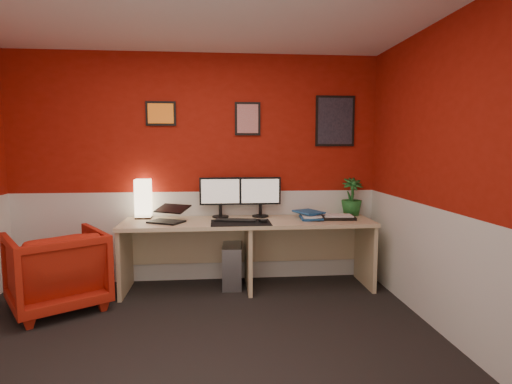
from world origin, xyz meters
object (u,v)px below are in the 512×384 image
shoji_lamp (143,200)px  potted_plant (352,197)px  laptop (166,212)px  monitor_right (260,191)px  desk (248,255)px  pc_tower (232,265)px  zen_tray (338,217)px  armchair (57,270)px  monitor_left (220,191)px

shoji_lamp → potted_plant: potted_plant is taller
laptop → monitor_right: (0.99, 0.26, 0.18)m
laptop → potted_plant: 2.04m
desk → monitor_right: 0.70m
desk → pc_tower: size_ratio=5.78×
shoji_lamp → zen_tray: (2.07, -0.23, -0.18)m
laptop → armchair: bearing=-132.8°
zen_tray → monitor_right: bearing=165.5°
zen_tray → desk: bearing=-179.8°
monitor_left → potted_plant: bearing=0.2°
potted_plant → shoji_lamp: bearing=179.7°
laptop → monitor_left: size_ratio=0.57×
monitor_left → potted_plant: 1.47m
laptop → monitor_right: monitor_right is taller
desk → potted_plant: potted_plant is taller
desk → shoji_lamp: bearing=168.1°
monitor_left → pc_tower: bearing=-43.7°
monitor_right → armchair: monitor_right is taller
desk → monitor_left: 0.75m
zen_tray → pc_tower: bearing=174.8°
shoji_lamp → armchair: (-0.69, -0.62, -0.56)m
laptop → desk: bearing=31.7°
laptop → monitor_right: 1.04m
potted_plant → armchair: potted_plant is taller
shoji_lamp → pc_tower: bearing=-7.9°
monitor_left → armchair: (-1.52, -0.60, -0.65)m
laptop → zen_tray: laptop is taller
shoji_lamp → monitor_right: size_ratio=0.69×
laptop → monitor_left: (0.55, 0.27, 0.18)m
zen_tray → potted_plant: 0.37m
monitor_right → potted_plant: monitor_right is taller
monitor_left → armchair: monitor_left is taller
desk → armchair: (-1.80, -0.38, 0.00)m
monitor_left → pc_tower: size_ratio=1.29×
laptop → shoji_lamp: bearing=162.0°
pc_tower → armchair: size_ratio=0.56×
laptop → zen_tray: size_ratio=0.94×
monitor_left → zen_tray: (1.24, -0.22, -0.28)m
laptop → pc_tower: bearing=41.2°
monitor_left → shoji_lamp: bearing=178.9°
potted_plant → pc_tower: potted_plant is taller
shoji_lamp → potted_plant: (2.29, -0.01, 0.01)m
potted_plant → armchair: 3.10m
shoji_lamp → armchair: bearing=-138.3°
potted_plant → monitor_left: bearing=-179.8°
laptop → armchair: size_ratio=0.41×
monitor_left → potted_plant: size_ratio=1.39×
shoji_lamp → pc_tower: (0.94, -0.13, -0.70)m
monitor_left → zen_tray: monitor_left is taller
laptop → potted_plant: (2.02, 0.27, 0.10)m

